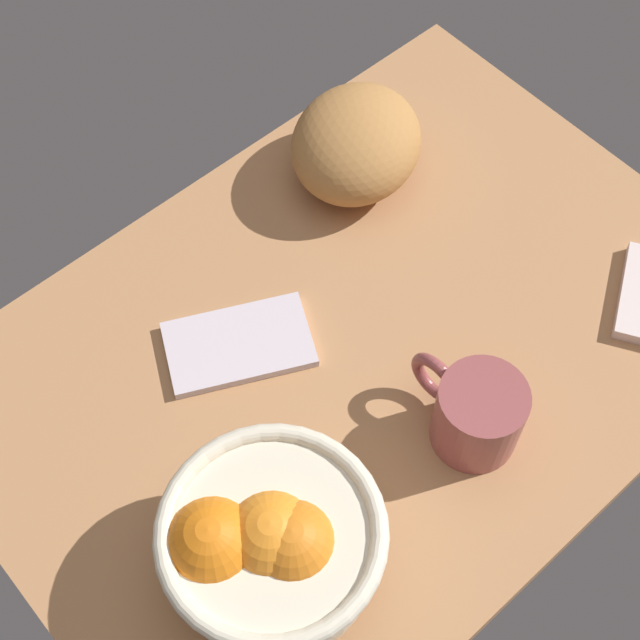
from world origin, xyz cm
name	(u,v)px	position (x,y,z in cm)	size (l,w,h in cm)	color
ground_plane	(357,353)	(0.00, 0.00, -1.50)	(77.80, 55.09, 3.00)	#B47D50
fruit_bowl	(268,544)	(20.99, 11.57, 6.67)	(19.16, 19.16, 11.63)	silver
bread_loaf	(356,144)	(-15.03, -16.73, 4.79)	(16.04, 13.91, 9.58)	#B47B41
napkin_folded	(239,344)	(9.02, -7.77, 0.52)	(14.46, 8.45, 1.04)	silver
mug	(476,413)	(-1.69, 14.10, 4.13)	(8.30, 12.43, 8.26)	#944646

